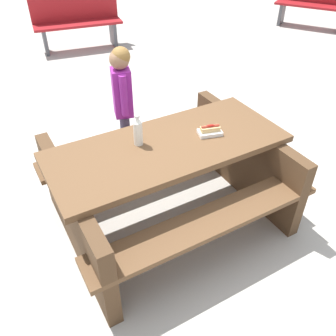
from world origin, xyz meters
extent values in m
plane|color=#B7B2A8|center=(0.00, 0.00, 0.00)|extent=(30.00, 30.00, 0.00)
cube|color=brown|center=(0.00, 0.00, 0.72)|extent=(1.85, 0.89, 0.05)
cube|color=brown|center=(0.04, 0.56, 0.43)|extent=(1.82, 0.41, 0.04)
cube|color=brown|center=(-0.04, -0.56, 0.43)|extent=(1.82, 0.41, 0.04)
cube|color=#4D3520|center=(0.78, -0.06, 0.35)|extent=(0.20, 1.40, 0.70)
cube|color=#4D3520|center=(-0.78, 0.06, 0.35)|extent=(0.20, 1.40, 0.70)
cylinder|color=silver|center=(-0.18, 0.12, 0.84)|extent=(0.07, 0.07, 0.18)
cone|color=silver|center=(-0.18, 0.12, 0.95)|extent=(0.06, 0.06, 0.04)
cylinder|color=silver|center=(-0.18, 0.12, 0.98)|extent=(0.04, 0.04, 0.02)
cube|color=white|center=(0.35, -0.07, 0.77)|extent=(0.21, 0.16, 0.03)
cube|color=#D8B272|center=(0.35, -0.07, 0.80)|extent=(0.16, 0.10, 0.04)
cylinder|color=maroon|center=(0.35, -0.07, 0.82)|extent=(0.14, 0.07, 0.03)
ellipsoid|color=maroon|center=(0.35, -0.07, 0.83)|extent=(0.07, 0.05, 0.01)
cylinder|color=#3F334C|center=(0.09, 0.87, 0.27)|extent=(0.08, 0.08, 0.54)
cylinder|color=#3F334C|center=(0.13, 0.98, 0.27)|extent=(0.08, 0.08, 0.54)
cube|color=purple|center=(0.11, 0.92, 0.77)|extent=(0.22, 0.23, 0.46)
cylinder|color=purple|center=(0.07, 0.82, 0.79)|extent=(0.07, 0.07, 0.39)
cylinder|color=purple|center=(0.15, 1.03, 0.79)|extent=(0.07, 0.07, 0.39)
sphere|color=#997051|center=(0.11, 0.92, 1.08)|extent=(0.18, 0.18, 0.18)
sphere|color=olive|center=(0.12, 0.92, 1.11)|extent=(0.17, 0.17, 0.17)
cube|color=maroon|center=(1.05, 4.37, 0.43)|extent=(1.55, 0.72, 0.04)
cube|color=maroon|center=(1.09, 4.55, 0.65)|extent=(1.47, 0.37, 0.40)
cube|color=#4C4C51|center=(0.46, 4.50, 0.21)|extent=(0.14, 0.36, 0.41)
cube|color=#4C4C51|center=(1.63, 4.24, 0.21)|extent=(0.14, 0.36, 0.41)
cube|color=maroon|center=(5.49, 2.93, 0.43)|extent=(1.06, 1.51, 0.04)
cube|color=#4C4C51|center=(5.21, 3.46, 0.21)|extent=(0.35, 0.22, 0.41)
camera|label=1|loc=(-1.23, -1.84, 2.23)|focal=38.27mm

